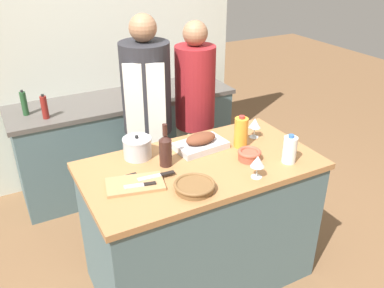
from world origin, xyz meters
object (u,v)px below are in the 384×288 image
cutting_board (135,184)px  knife_bread (124,177)px  wicker_basket (194,186)px  mixing_bowl (249,155)px  wine_glass_left (255,124)px  condiment_bottle_tall (131,83)px  milk_jug (290,150)px  juice_jug (241,132)px  person_cook_guest (195,111)px  wine_glass_right (258,162)px  condiment_bottle_short (24,103)px  knife_paring (141,185)px  stock_pot (137,148)px  roasting_pan (201,143)px  knife_chef (158,175)px  condiment_bottle_extra (45,107)px  wine_bottle_green (165,149)px  person_cook_aproned (148,116)px

cutting_board → knife_bread: 0.11m
wicker_basket → mixing_bowl: 0.49m
cutting_board → wine_glass_left: 0.99m
wine_glass_left → condiment_bottle_tall: size_ratio=0.70×
milk_jug → condiment_bottle_tall: size_ratio=0.92×
juice_jug → person_cook_guest: 0.72m
milk_jug → wine_glass_right: milk_jug is taller
wicker_basket → condiment_bottle_tall: condiment_bottle_tall is taller
wine_glass_left → condiment_bottle_tall: bearing=106.3°
wine_glass_right → condiment_bottle_short: 2.03m
wicker_basket → knife_paring: 0.30m
juice_jug → condiment_bottle_short: juice_jug is taller
milk_jug → knife_paring: 0.94m
wine_glass_right → condiment_bottle_short: (-1.05, 1.74, -0.05)m
stock_pot → wine_glass_right: size_ratio=1.29×
roasting_pan → wine_glass_left: wine_glass_left is taller
knife_chef → knife_bread: 0.20m
mixing_bowl → knife_chef: bearing=173.8°
condiment_bottle_tall → condiment_bottle_short: bearing=-175.2°
knife_paring → knife_bread: 0.16m
knife_chef → condiment_bottle_extra: 1.39m
cutting_board → juice_jug: (0.80, 0.12, 0.09)m
roasting_pan → wine_glass_left: (0.41, -0.03, 0.06)m
juice_jug → wine_bottle_green: wine_bottle_green is taller
knife_paring → condiment_bottle_tall: 1.70m
cutting_board → condiment_bottle_extra: 1.36m
condiment_bottle_short → knife_chef: bearing=-70.4°
juice_jug → milk_jug: 0.35m
milk_jug → wicker_basket: bearing=-179.6°
condiment_bottle_tall → roasting_pan: bearing=-90.5°
cutting_board → wine_glass_left: (0.96, 0.19, 0.10)m
milk_jug → knife_chef: milk_jug is taller
knife_paring → condiment_bottle_extra: size_ratio=0.89×
milk_jug → wine_bottle_green: 0.77m
juice_jug → condiment_bottle_tall: (-0.24, 1.44, -0.06)m
condiment_bottle_extra → person_cook_guest: (1.09, -0.50, -0.07)m
wine_bottle_green → condiment_bottle_tall: wine_bottle_green is taller
roasting_pan → person_cook_aproned: 0.65m
cutting_board → person_cook_guest: size_ratio=0.22×
knife_bread → wicker_basket: bearing=-45.9°
roasting_pan → knife_paring: roasting_pan is taller
milk_jug → wine_glass_right: size_ratio=1.33×
wicker_basket → knife_chef: wicker_basket is taller
wine_bottle_green → wine_glass_right: bearing=-42.9°
roasting_pan → person_cook_guest: size_ratio=0.21×
stock_pot → juice_jug: juice_jug is taller
juice_jug → condiment_bottle_tall: juice_jug is taller
stock_pot → knife_paring: stock_pot is taller
condiment_bottle_short → roasting_pan: bearing=-53.7°
knife_paring → condiment_bottle_extra: (-0.27, 1.38, 0.03)m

